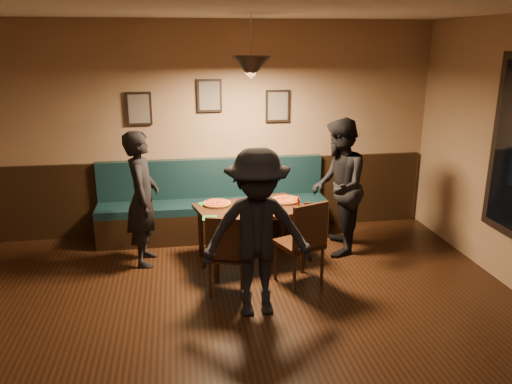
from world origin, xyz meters
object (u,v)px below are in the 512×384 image
chair_near_left (228,252)px  diner_right (338,187)px  diner_left (143,199)px  dining_table (251,234)px  booth_bench (213,201)px  tabasco_bottle (298,200)px  soda_glass (307,208)px  diner_front (257,234)px  chair_near_right (299,242)px

chair_near_left → diner_right: diner_right is taller
chair_near_left → diner_left: bearing=151.8°
dining_table → diner_left: size_ratio=0.78×
booth_bench → diner_right: (1.46, -0.72, 0.33)m
dining_table → tabasco_bottle: size_ratio=9.85×
dining_table → tabasco_bottle: bearing=-14.9°
diner_left → soda_glass: size_ratio=11.23×
tabasco_bottle → dining_table: bearing=177.8°
booth_bench → chair_near_left: booth_bench is taller
diner_front → dining_table: bearing=85.0°
diner_left → tabasco_bottle: size_ratio=12.62×
dining_table → chair_near_right: size_ratio=1.30×
booth_bench → dining_table: booth_bench is taller
chair_near_left → soda_glass: chair_near_left is taller
chair_near_left → diner_left: (-0.90, 0.88, 0.35)m
soda_glass → dining_table: bearing=149.4°
tabasco_bottle → chair_near_left: bearing=-140.8°
diner_front → soda_glass: 1.14m
chair_near_right → tabasco_bottle: bearing=56.2°
dining_table → soda_glass: size_ratio=8.77×
dining_table → diner_right: bearing=-8.5°
dining_table → chair_near_right: bearing=-71.3°
dining_table → diner_right: size_ratio=0.74×
diner_left → tabasco_bottle: diner_left is taller
booth_bench → tabasco_bottle: bearing=-40.9°
diner_right → diner_front: size_ratio=1.03×
dining_table → chair_near_left: bearing=-127.5°
chair_near_right → diner_front: 0.84m
chair_near_left → chair_near_right: (0.77, 0.08, 0.04)m
booth_bench → chair_near_right: size_ratio=3.16×
diner_front → tabasco_bottle: 1.39m
soda_glass → chair_near_left: bearing=-155.9°
dining_table → soda_glass: (0.58, -0.34, 0.40)m
soda_glass → tabasco_bottle: bearing=94.7°
diner_left → chair_near_right: bearing=-113.1°
dining_table → soda_glass: bearing=-43.3°
chair_near_right → diner_left: 1.87m
diner_right → soda_glass: size_ratio=11.85×
dining_table → tabasco_bottle: tabasco_bottle is taller
booth_bench → chair_near_left: bearing=-88.7°
chair_near_left → diner_left: diner_left is taller
chair_near_right → diner_right: size_ratio=0.57×
chair_near_left → diner_front: diner_front is taller
chair_near_right → diner_right: 1.07m
chair_near_right → soda_glass: (0.17, 0.34, 0.26)m
chair_near_right → diner_left: diner_left is taller
chair_near_left → tabasco_bottle: (0.91, 0.74, 0.29)m
diner_right → tabasco_bottle: diner_right is taller
chair_near_left → tabasco_bottle: 1.21m
diner_right → soda_glass: 0.66m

